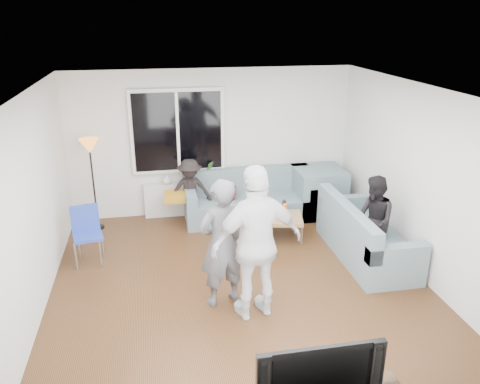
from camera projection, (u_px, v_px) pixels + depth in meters
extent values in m
cube|color=#56351C|center=(241.00, 289.00, 6.43)|extent=(5.00, 5.50, 0.04)
cube|color=white|center=(241.00, 91.00, 5.51)|extent=(5.00, 5.50, 0.04)
cube|color=silver|center=(212.00, 143.00, 8.52)|extent=(5.00, 0.04, 2.60)
cube|color=silver|center=(314.00, 335.00, 3.42)|extent=(5.00, 0.04, 2.60)
cube|color=silver|center=(27.00, 213.00, 5.53)|extent=(0.04, 5.50, 2.60)
cube|color=silver|center=(425.00, 185.00, 6.41)|extent=(0.04, 5.50, 2.60)
cube|color=white|center=(178.00, 131.00, 8.25)|extent=(1.62, 0.06, 1.47)
cube|color=black|center=(178.00, 132.00, 8.21)|extent=(1.50, 0.02, 1.35)
cube|color=white|center=(178.00, 132.00, 8.20)|extent=(0.05, 0.03, 1.35)
cube|color=silver|center=(181.00, 199.00, 8.65)|extent=(1.30, 0.12, 0.62)
imported|color=#2D5D25|center=(208.00, 172.00, 8.53)|extent=(0.25, 0.22, 0.38)
imported|color=silver|center=(167.00, 180.00, 8.44)|extent=(0.20, 0.20, 0.17)
cube|color=slate|center=(318.00, 191.00, 8.69)|extent=(0.85, 0.85, 0.85)
cube|color=#C0851C|center=(176.00, 197.00, 8.19)|extent=(0.40, 0.34, 0.14)
cube|color=maroon|center=(226.00, 192.00, 8.42)|extent=(0.42, 0.37, 0.13)
cube|color=#A78A51|center=(267.00, 227.00, 7.76)|extent=(1.20, 0.81, 0.40)
cylinder|color=maroon|center=(260.00, 211.00, 7.66)|extent=(0.17, 0.17, 0.17)
imported|color=#504F55|center=(221.00, 243.00, 5.83)|extent=(0.70, 0.57, 1.66)
imported|color=silver|center=(257.00, 244.00, 5.55)|extent=(1.18, 0.67, 1.91)
imported|color=black|center=(373.00, 220.00, 6.89)|extent=(0.55, 0.68, 1.32)
imported|color=black|center=(190.00, 191.00, 8.26)|extent=(0.77, 0.47, 1.15)
imported|color=black|center=(316.00, 370.00, 3.89)|extent=(1.05, 0.14, 0.61)
cylinder|color=#2F8818|center=(264.00, 213.00, 7.52)|extent=(0.08, 0.08, 0.23)
cylinder|color=black|center=(284.00, 206.00, 7.84)|extent=(0.07, 0.07, 0.20)
cylinder|color=orange|center=(285.00, 211.00, 7.62)|extent=(0.07, 0.07, 0.22)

